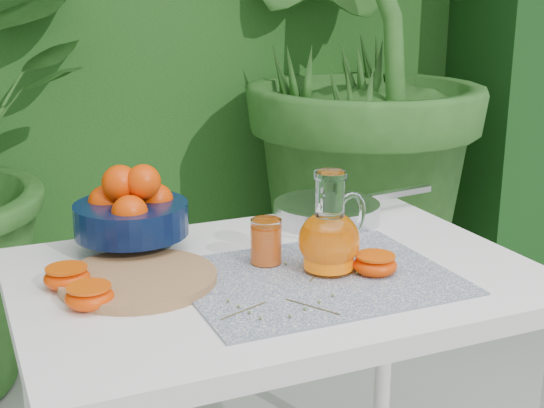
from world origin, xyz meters
name	(u,v)px	position (x,y,z in m)	size (l,w,h in m)	color
hedge_backdrop	(89,7)	(0.06, 2.06, 1.19)	(8.00, 1.65, 2.50)	#214D16
potted_plant_right	(341,47)	(0.88, 1.29, 1.05)	(2.11, 2.11, 2.11)	#2A581E
white_table	(276,309)	(0.00, -0.07, 0.67)	(1.00, 0.70, 0.75)	white
placemat	(316,278)	(0.05, -0.14, 0.75)	(0.51, 0.39, 0.00)	#0E1E4F
cutting_board	(138,279)	(-0.26, -0.03, 0.76)	(0.29, 0.29, 0.02)	#9D7847
fruit_bowl	(131,211)	(-0.23, 0.16, 0.84)	(0.29, 0.29, 0.19)	black
juice_pitcher	(330,237)	(0.09, -0.12, 0.82)	(0.18, 0.16, 0.20)	white
juice_tumbler	(266,243)	(-0.01, -0.03, 0.80)	(0.07, 0.07, 0.09)	white
saute_pan	(328,211)	(0.24, 0.18, 0.78)	(0.45, 0.28, 0.05)	#BABBBF
orange_halves	(182,279)	(-0.20, -0.08, 0.77)	(0.64, 0.26, 0.04)	#E84D02
thyme_sprigs	(295,293)	(-0.02, -0.20, 0.76)	(0.31, 0.25, 0.01)	#4F4224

